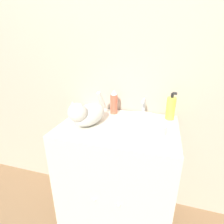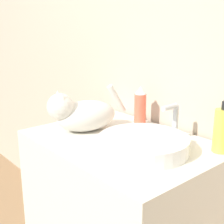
{
  "view_description": "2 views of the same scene",
  "coord_description": "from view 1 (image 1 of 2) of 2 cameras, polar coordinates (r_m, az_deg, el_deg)",
  "views": [
    {
      "loc": [
        0.26,
        -0.77,
        1.42
      ],
      "look_at": [
        -0.03,
        0.24,
        1.01
      ],
      "focal_mm": 28.0,
      "sensor_mm": 36.0,
      "label": 1
    },
    {
      "loc": [
        0.9,
        -0.54,
        1.36
      ],
      "look_at": [
        -0.04,
        0.26,
        1.02
      ],
      "focal_mm": 50.0,
      "sensor_mm": 36.0,
      "label": 2
    }
  ],
  "objects": [
    {
      "name": "sink_basin",
      "position": [
        1.14,
        9.03,
        -4.15
      ],
      "size": [
        0.34,
        0.34,
        0.06
      ],
      "color": "white",
      "rests_on": "vanity_cabinet"
    },
    {
      "name": "spray_bottle",
      "position": [
        1.36,
        0.62,
        3.21
      ],
      "size": [
        0.06,
        0.06,
        0.19
      ],
      "color": "#EF6047",
      "rests_on": "vanity_cabinet"
    },
    {
      "name": "faucet",
      "position": [
        1.29,
        10.2,
        0.71
      ],
      "size": [
        0.15,
        0.1,
        0.16
      ],
      "color": "silver",
      "rests_on": "vanity_cabinet"
    },
    {
      "name": "soap_bottle",
      "position": [
        1.32,
        18.63,
        1.25
      ],
      "size": [
        0.06,
        0.06,
        0.2
      ],
      "color": "#EADB4C",
      "rests_on": "vanity_cabinet"
    },
    {
      "name": "cat",
      "position": [
        1.17,
        -8.13,
        -0.57
      ],
      "size": [
        0.23,
        0.39,
        0.2
      ],
      "rotation": [
        0.0,
        0.0,
        -1.8
      ],
      "color": "silver",
      "rests_on": "vanity_cabinet"
    },
    {
      "name": "vanity_cabinet",
      "position": [
        1.45,
        1.87,
        -20.47
      ],
      "size": [
        0.79,
        0.58,
        0.9
      ],
      "color": "silver",
      "rests_on": "ground_plane"
    },
    {
      "name": "wall_back",
      "position": [
        1.41,
        5.7,
        14.56
      ],
      "size": [
        6.0,
        0.05,
        2.5
      ],
      "color": "#C6B29E",
      "rests_on": "ground_plane"
    }
  ]
}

